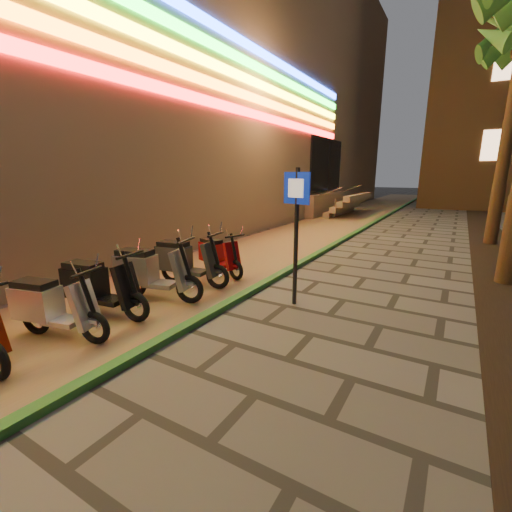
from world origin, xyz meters
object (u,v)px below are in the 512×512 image
Objects in this scene: scooter_6 at (97,286)px; scooter_8 at (184,261)px; pedestrian_sign at (296,218)px; scooter_9 at (217,255)px; scooter_5 at (50,306)px; scooter_7 at (149,272)px.

scooter_8 is (0.13, 2.01, 0.01)m from scooter_6.
pedestrian_sign is at bearing -4.41° from scooter_8.
scooter_8 reaches higher than scooter_9.
pedestrian_sign is 4.09m from scooter_5.
scooter_5 is 2.87m from scooter_8.
scooter_8 is at bearing -162.56° from pedestrian_sign.
scooter_7 reaches higher than scooter_5.
scooter_9 is at bearing 174.21° from pedestrian_sign.
scooter_6 is at bearing 85.64° from scooter_5.
scooter_8 is 1.16× the size of scooter_9.
pedestrian_sign is at bearing 29.99° from scooter_6.
pedestrian_sign is 2.80m from scooter_9.
scooter_9 is at bearing 73.07° from scooter_7.
pedestrian_sign is at bearing 36.10° from scooter_5.
scooter_6 reaches higher than scooter_9.
scooter_7 is at bearing 75.14° from scooter_5.
scooter_5 is (-2.52, -3.02, -1.11)m from pedestrian_sign.
scooter_8 reaches higher than scooter_6.
scooter_5 is 0.94× the size of scooter_6.
scooter_6 is (-0.15, 0.86, 0.03)m from scooter_5.
scooter_7 is 1.03× the size of scooter_8.
pedestrian_sign reaches higher than scooter_5.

